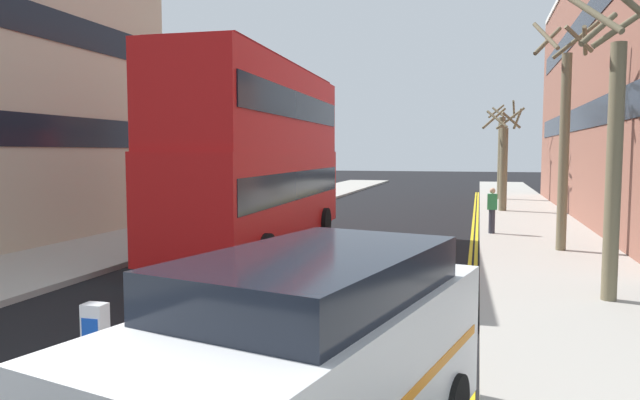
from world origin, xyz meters
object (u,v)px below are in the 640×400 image
at_px(double_decker_bus_away, 260,152).
at_px(keep_left_bollard, 96,352).
at_px(taxi_minivan, 304,371).
at_px(pedestrian_far, 492,210).

bearing_deg(double_decker_bus_away, keep_left_bollard, -79.45).
relative_size(double_decker_bus_away, taxi_minivan, 2.13).
relative_size(double_decker_bus_away, pedestrian_far, 6.72).
height_order(taxi_minivan, pedestrian_far, taxi_minivan).
bearing_deg(keep_left_bollard, double_decker_bus_away, 100.55).
distance_m(double_decker_bus_away, taxi_minivan, 12.94).
bearing_deg(keep_left_bollard, pedestrian_far, 72.55).
height_order(double_decker_bus_away, taxi_minivan, double_decker_bus_away).
bearing_deg(keep_left_bollard, taxi_minivan, -19.82).
bearing_deg(double_decker_bus_away, pedestrian_far, 35.30).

